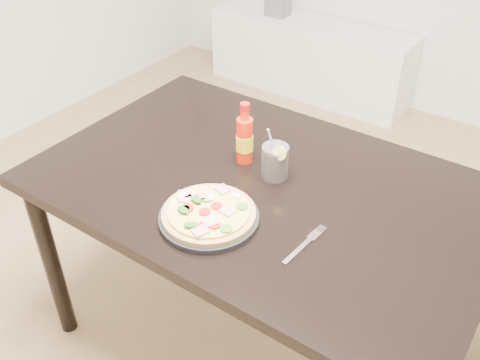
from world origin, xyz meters
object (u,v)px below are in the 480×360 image
Objects in this scene: media_console at (309,57)px; pizza at (208,212)px; plate at (209,218)px; dining_table at (262,203)px; cola_cup at (275,162)px; hot_sauce_bottle at (245,139)px; fork at (306,243)px.

pizza is at bearing -68.70° from media_console.
plate is 0.02m from pizza.
cola_cup is (0.01, 0.05, 0.14)m from dining_table.
pizza is 1.27× the size of hot_sauce_bottle.
pizza is at bearing -97.94° from cola_cup.
fork reaches higher than media_console.
cola_cup is 0.12× the size of media_console.
media_console is at bearing 111.30° from pizza.
pizza is at bearing -160.89° from fork.
pizza is 0.19× the size of media_console.
cola_cup is 0.32m from fork.
media_console is at bearing 122.91° from fork.
pizza is (-0.00, 0.00, 0.02)m from plate.
plate is 1.64× the size of cola_cup.
plate is 1.36× the size of hot_sauce_bottle.
hot_sauce_bottle reaches higher than plate.
cola_cup is (0.04, 0.29, 0.02)m from pizza.
hot_sauce_bottle is at bearing 106.13° from plate.
fork is at bearing -42.65° from cola_cup.
cola_cup is at bearing 142.30° from fork.
dining_table is at bearing 150.93° from fork.
plate is at bearing -97.60° from cola_cup.
media_console is at bearing 112.13° from hot_sauce_bottle.
plate is at bearing -73.87° from hot_sauce_bottle.
cola_cup is (0.13, -0.02, -0.03)m from hot_sauce_bottle.
fork is at bearing -62.04° from media_console.
cola_cup is 2.19m from media_console.
dining_table is 4.94× the size of plate.
plate is 0.33m from hot_sauce_bottle.
hot_sauce_bottle is (-0.09, 0.30, 0.06)m from pizza.
dining_table is 1.00× the size of media_console.
plate is 1.07× the size of pizza.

